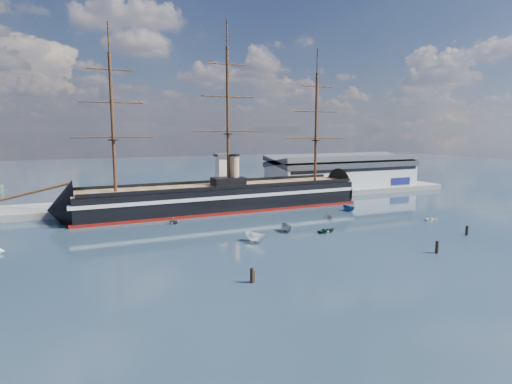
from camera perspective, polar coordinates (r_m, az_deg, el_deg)
name	(u,v)px	position (r m, az deg, el deg)	size (l,w,h in m)	color
ground	(254,222)	(117.93, -0.24, -3.96)	(600.00, 600.00, 0.00)	#192C39
quay	(238,200)	(154.33, -2.35, -1.06)	(180.00, 18.00, 2.00)	slate
warehouse	(342,172)	(180.10, 11.44, 2.68)	(63.00, 21.00, 11.60)	#B7BABC
quay_tower	(223,175)	(147.77, -4.45, 2.32)	(5.00, 5.00, 15.00)	silver
warship	(217,198)	(134.14, -5.18, -0.75)	(112.99, 17.50, 53.94)	black
motorboat_a	(255,242)	(96.65, -0.13, -6.71)	(7.03, 2.58, 2.81)	white
motorboat_b	(327,232)	(107.16, 9.44, -5.33)	(3.11, 1.25, 1.45)	#163C30
motorboat_c	(287,232)	(106.72, 4.10, -5.29)	(6.04, 2.21, 2.42)	gray
motorboat_d	(174,224)	(117.15, -10.87, -4.20)	(5.30, 2.30, 1.94)	slate
motorboat_e	(432,221)	(128.73, 22.47, -3.56)	(2.56, 1.02, 1.19)	silver
motorboat_f	(349,211)	(136.31, 12.27, -2.49)	(5.42, 1.99, 2.17)	navy
motorboat_g	(329,218)	(124.37, 9.74, -3.44)	(4.82, 2.09, 1.77)	gray
piling_near_left	(252,283)	(72.07, -0.54, -12.00)	(0.64, 0.64, 3.27)	black
piling_near_right	(437,253)	(95.74, 22.93, -7.52)	(0.64, 0.64, 3.30)	black
piling_far_right	(466,235)	(114.56, 26.25, -5.20)	(0.64, 0.64, 3.06)	black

